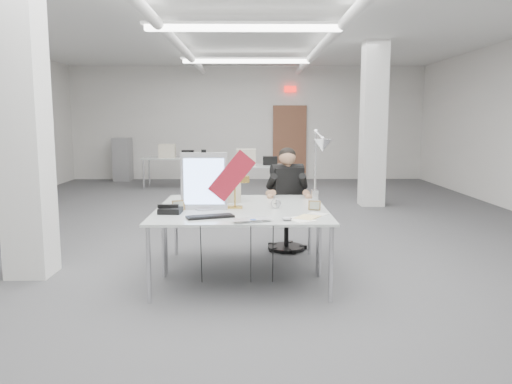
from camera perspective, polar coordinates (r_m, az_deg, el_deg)
room_shell at (r=7.47m, az=-1.09°, el=8.28°), size 10.04×14.04×3.24m
desk_main at (r=4.93m, az=-1.76°, el=-2.82°), size 1.80×0.90×0.02m
desk_second at (r=5.81m, az=-1.57°, el=-1.12°), size 1.80×0.90×0.02m
bg_desk_a at (r=10.38m, az=-0.02°, el=2.99°), size 1.60×0.80×0.02m
bg_desk_b at (r=12.71m, az=-9.19°, el=3.85°), size 1.60×0.80×0.02m
filing_cabinet at (r=14.48m, az=-14.99°, el=3.63°), size 0.45×0.55×1.20m
office_chair at (r=6.49m, az=3.51°, el=-2.43°), size 0.60×0.60×0.98m
seated_person at (r=6.38m, az=3.57°, el=1.13°), size 0.60×0.68×0.85m
monitor at (r=5.22m, az=-5.95°, el=1.24°), size 0.48×0.05×0.60m
pennant at (r=5.16m, az=-2.77°, el=1.86°), size 0.50×0.08×0.54m
keyboard at (r=4.81m, az=-5.27°, el=-2.82°), size 0.48×0.29×0.02m
laptop at (r=4.56m, az=-0.33°, el=-3.36°), size 0.43×0.34×0.03m
mouse at (r=4.66m, az=3.53°, el=-3.06°), size 0.11×0.09×0.04m
bankers_lamp at (r=5.31m, az=-2.43°, el=0.20°), size 0.35×0.18×0.38m
desk_phone at (r=5.10m, az=-9.77°, el=-2.10°), size 0.23×0.21×0.06m
picture_frame_left at (r=5.23m, az=-8.85°, el=-1.52°), size 0.14×0.09×0.11m
picture_frame_right at (r=5.22m, az=6.70°, el=-1.54°), size 0.13×0.06×0.10m
desk_clock at (r=5.30m, az=2.28°, el=-1.34°), size 0.11×0.07×0.11m
paper_stack_a at (r=4.72m, az=5.09°, el=-3.15°), size 0.30×0.34×0.01m
paper_stack_b at (r=4.82m, az=5.88°, el=-2.89°), size 0.29×0.32×0.01m
paper_stack_c at (r=5.01m, az=7.09°, el=-2.50°), size 0.23×0.22×0.01m
beige_monitor at (r=5.81m, az=-3.54°, el=0.71°), size 0.37×0.35×0.35m
architect_lamp at (r=5.55m, az=7.13°, el=3.18°), size 0.42×0.74×0.90m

